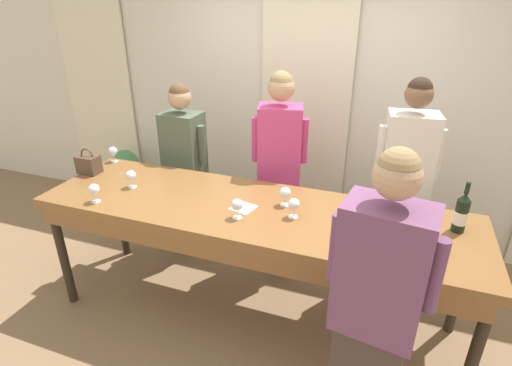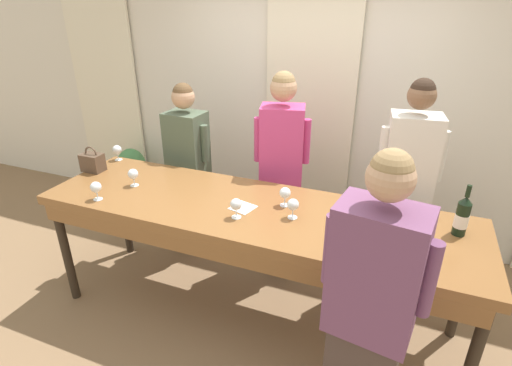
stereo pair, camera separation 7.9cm
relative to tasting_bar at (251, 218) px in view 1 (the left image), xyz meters
The scene contains 19 objects.
ground_plane 0.91m from the tasting_bar, 90.00° to the left, with size 18.00×18.00×0.00m, color #846647.
wall_back 1.66m from the tasting_bar, 90.00° to the left, with size 12.00×0.06×2.80m.
curtain_panel_left 2.96m from the tasting_bar, 148.69° to the left, with size 0.89×0.03×2.69m.
curtain_panel_center 1.58m from the tasting_bar, 90.00° to the left, with size 0.89×0.03×2.69m.
tasting_bar is the anchor object (origin of this frame).
wine_bottle 1.37m from the tasting_bar, ahead, with size 0.08×0.08×0.34m.
handbag 1.52m from the tasting_bar, behind, with size 0.18×0.12×0.22m.
wine_glass_front_left 0.31m from the tasting_bar, 31.64° to the left, with size 0.08×0.08×0.14m.
wine_glass_front_mid 0.24m from the tasting_bar, 104.08° to the right, with size 0.08×0.08×0.14m.
wine_glass_front_right 1.15m from the tasting_bar, 165.07° to the right, with size 0.08×0.08×0.14m.
wine_glass_center_left 0.36m from the tasting_bar, ahead, with size 0.08×0.08×0.14m.
wine_glass_center_mid 1.01m from the tasting_bar, behind, with size 0.08×0.08×0.14m.
wine_glass_center_right 1.53m from the tasting_bar, 164.85° to the left, with size 0.08×0.08×0.14m.
napkin 0.10m from the tasting_bar, 166.59° to the right, with size 0.19×0.19×0.00m.
guest_olive_jacket 1.19m from the tasting_bar, 142.24° to the left, with size 0.46×0.29×1.67m.
guest_pink_top 0.73m from the tasting_bar, 91.16° to the left, with size 0.47×0.34×1.83m.
guest_cream_sweater 1.24m from the tasting_bar, 36.07° to the left, with size 0.48×0.31×1.85m.
host_pouring 1.15m from the tasting_bar, 37.31° to the right, with size 0.52×0.31×1.81m.
potted_plant 2.40m from the tasting_bar, 149.25° to the left, with size 0.36×0.36×0.75m.
Camera 1 is at (0.88, -2.33, 2.35)m, focal length 28.00 mm.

